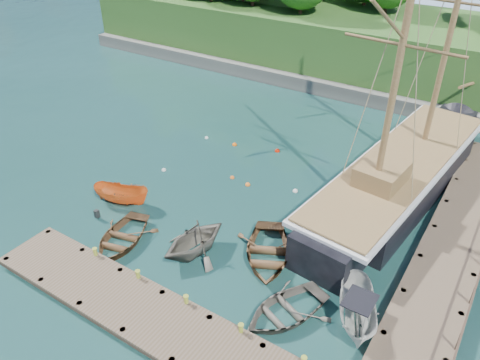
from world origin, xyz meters
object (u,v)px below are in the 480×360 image
(rowboat_0, at_px, (122,242))
(rowboat_3, at_px, (285,315))
(cabin_boat_white, at_px, (356,322))
(schooner, at_px, (398,180))
(rowboat_1, at_px, (195,252))
(rowboat_2, at_px, (267,257))
(motorboat_orange, at_px, (123,203))

(rowboat_0, distance_m, rowboat_3, 10.11)
(cabin_boat_white, height_order, schooner, schooner)
(rowboat_0, height_order, rowboat_1, rowboat_1)
(rowboat_1, xyz_separation_m, rowboat_2, (3.50, 1.77, 0.00))
(rowboat_0, height_order, cabin_boat_white, cabin_boat_white)
(cabin_boat_white, bearing_deg, rowboat_2, 140.89)
(cabin_boat_white, distance_m, schooner, 11.37)
(rowboat_0, distance_m, rowboat_2, 8.15)
(rowboat_0, distance_m, rowboat_1, 4.24)
(rowboat_0, relative_size, schooner, 0.17)
(rowboat_3, bearing_deg, rowboat_1, -168.35)
(rowboat_2, bearing_deg, rowboat_0, 176.81)
(rowboat_0, relative_size, rowboat_2, 0.89)
(motorboat_orange, relative_size, cabin_boat_white, 0.85)
(rowboat_0, relative_size, motorboat_orange, 1.20)
(rowboat_2, distance_m, rowboat_3, 3.97)
(schooner, bearing_deg, rowboat_1, -116.68)
(motorboat_orange, bearing_deg, cabin_boat_white, -110.87)
(rowboat_2, xyz_separation_m, cabin_boat_white, (5.59, -1.55, 0.00))
(rowboat_3, bearing_deg, schooner, 106.85)
(rowboat_1, bearing_deg, rowboat_2, 39.13)
(rowboat_1, xyz_separation_m, rowboat_3, (6.17, -1.17, 0.00))
(rowboat_2, height_order, rowboat_3, rowboat_2)
(rowboat_1, relative_size, rowboat_2, 0.80)
(rowboat_2, distance_m, schooner, 10.45)
(rowboat_3, distance_m, motorboat_orange, 13.02)
(rowboat_1, relative_size, rowboat_3, 0.90)
(rowboat_1, height_order, rowboat_2, rowboat_1)
(rowboat_0, bearing_deg, schooner, 33.30)
(rowboat_1, xyz_separation_m, cabin_boat_white, (9.09, 0.22, 0.00))
(motorboat_orange, bearing_deg, rowboat_3, -117.82)
(rowboat_1, bearing_deg, motorboat_orange, -178.23)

